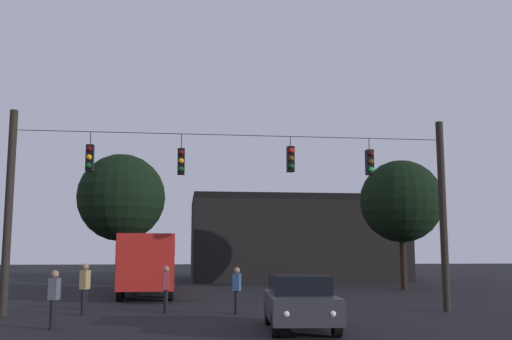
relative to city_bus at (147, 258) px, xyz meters
name	(u,v)px	position (x,y,z in m)	size (l,w,h in m)	color
ground_plane	(216,292)	(3.74, 1.50, -1.87)	(168.00, 168.00, 0.00)	black
overhead_signal_span	(235,198)	(3.73, -10.25, 2.26)	(16.12, 0.44, 7.19)	black
city_bus	(147,258)	(0.00, 0.00, 0.00)	(3.04, 11.11, 3.00)	#B21E19
car_near_right	(300,301)	(5.16, -14.93, -1.07)	(2.14, 4.44, 1.52)	#2D2D33
pedestrian_crossing_left	(166,286)	(1.28, -9.67, -0.92)	(0.27, 0.38, 1.68)	black
pedestrian_crossing_center	(85,285)	(-1.55, -9.90, -0.85)	(0.34, 0.42, 1.78)	black
pedestrian_crossing_right	(237,288)	(3.81, -10.21, -0.94)	(0.34, 0.42, 1.64)	black
pedestrian_near_bus	(54,296)	(-1.78, -13.90, -0.93)	(0.30, 0.39, 1.66)	black
corner_building	(292,239)	(10.91, 17.23, 1.44)	(16.57, 11.46, 6.61)	black
tree_left_silhouette	(401,201)	(14.96, 2.77, 3.39)	(4.97, 4.97, 7.75)	black
tree_behind_building	(121,198)	(-2.44, 10.28, 4.10)	(6.06, 6.06, 9.01)	#2D2116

